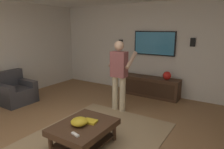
{
  "coord_description": "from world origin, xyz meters",
  "views": [
    {
      "loc": [
        -2.32,
        -2.07,
        1.91
      ],
      "look_at": [
        1.13,
        0.13,
        0.97
      ],
      "focal_mm": 32.39,
      "sensor_mm": 36.0,
      "label": 1
    }
  ],
  "objects_px": {
    "remote_white": "(75,134)",
    "book": "(90,121)",
    "vase_round": "(167,76)",
    "wall_speaker_right": "(121,43)",
    "armchair": "(15,92)",
    "coffee_table": "(84,130)",
    "media_console": "(149,86)",
    "wall_speaker_left": "(193,42)",
    "tv": "(154,43)",
    "bowl": "(79,122)",
    "person_standing": "(119,72)"
  },
  "relations": [
    {
      "from": "remote_white",
      "to": "book",
      "type": "bearing_deg",
      "value": 112.51
    },
    {
      "from": "remote_white",
      "to": "vase_round",
      "type": "relative_size",
      "value": 0.68
    },
    {
      "from": "book",
      "to": "wall_speaker_right",
      "type": "bearing_deg",
      "value": -76.24
    },
    {
      "from": "armchair",
      "to": "coffee_table",
      "type": "bearing_deg",
      "value": -11.65
    },
    {
      "from": "coffee_table",
      "to": "vase_round",
      "type": "height_order",
      "value": "vase_round"
    },
    {
      "from": "coffee_table",
      "to": "wall_speaker_right",
      "type": "distance_m",
      "value": 3.66
    },
    {
      "from": "media_console",
      "to": "remote_white",
      "type": "distance_m",
      "value": 3.34
    },
    {
      "from": "media_console",
      "to": "wall_speaker_left",
      "type": "bearing_deg",
      "value": 103.83
    },
    {
      "from": "tv",
      "to": "vase_round",
      "type": "relative_size",
      "value": 5.5
    },
    {
      "from": "vase_round",
      "to": "bowl",
      "type": "bearing_deg",
      "value": 172.14
    },
    {
      "from": "media_console",
      "to": "tv",
      "type": "xyz_separation_m",
      "value": [
        0.24,
        0.0,
        1.22
      ]
    },
    {
      "from": "armchair",
      "to": "tv",
      "type": "relative_size",
      "value": 0.68
    },
    {
      "from": "vase_round",
      "to": "armchair",
      "type": "bearing_deg",
      "value": 126.66
    },
    {
      "from": "media_console",
      "to": "tv",
      "type": "bearing_deg",
      "value": -180.0
    },
    {
      "from": "coffee_table",
      "to": "book",
      "type": "relative_size",
      "value": 4.55
    },
    {
      "from": "bowl",
      "to": "person_standing",
      "type": "bearing_deg",
      "value": 8.95
    },
    {
      "from": "media_console",
      "to": "bowl",
      "type": "height_order",
      "value": "media_console"
    },
    {
      "from": "bowl",
      "to": "remote_white",
      "type": "relative_size",
      "value": 1.81
    },
    {
      "from": "wall_speaker_right",
      "to": "wall_speaker_left",
      "type": "bearing_deg",
      "value": -90.0
    },
    {
      "from": "media_console",
      "to": "remote_white",
      "type": "xyz_separation_m",
      "value": [
        -3.33,
        -0.23,
        0.14
      ]
    },
    {
      "from": "person_standing",
      "to": "bowl",
      "type": "xyz_separation_m",
      "value": [
        -1.69,
        -0.27,
        -0.47
      ]
    },
    {
      "from": "person_standing",
      "to": "remote_white",
      "type": "height_order",
      "value": "person_standing"
    },
    {
      "from": "remote_white",
      "to": "vase_round",
      "type": "height_order",
      "value": "vase_round"
    },
    {
      "from": "wall_speaker_left",
      "to": "book",
      "type": "bearing_deg",
      "value": 164.47
    },
    {
      "from": "person_standing",
      "to": "wall_speaker_left",
      "type": "relative_size",
      "value": 7.45
    },
    {
      "from": "media_console",
      "to": "book",
      "type": "distance_m",
      "value": 2.91
    },
    {
      "from": "wall_speaker_left",
      "to": "wall_speaker_right",
      "type": "xyz_separation_m",
      "value": [
        0.0,
        2.14,
        -0.11
      ]
    },
    {
      "from": "media_console",
      "to": "person_standing",
      "type": "height_order",
      "value": "person_standing"
    },
    {
      "from": "media_console",
      "to": "vase_round",
      "type": "relative_size",
      "value": 7.73
    },
    {
      "from": "armchair",
      "to": "media_console",
      "type": "relative_size",
      "value": 0.48
    },
    {
      "from": "coffee_table",
      "to": "wall_speaker_right",
      "type": "relative_size",
      "value": 4.55
    },
    {
      "from": "bowl",
      "to": "tv",
      "type": "bearing_deg",
      "value": 1.25
    },
    {
      "from": "tv",
      "to": "book",
      "type": "relative_size",
      "value": 5.5
    },
    {
      "from": "bowl",
      "to": "wall_speaker_left",
      "type": "height_order",
      "value": "wall_speaker_left"
    },
    {
      "from": "armchair",
      "to": "tv",
      "type": "xyz_separation_m",
      "value": [
        2.65,
        -2.74,
        1.21
      ]
    },
    {
      "from": "person_standing",
      "to": "book",
      "type": "height_order",
      "value": "person_standing"
    },
    {
      "from": "tv",
      "to": "wall_speaker_left",
      "type": "xyz_separation_m",
      "value": [
        0.01,
        -1.03,
        0.07
      ]
    },
    {
      "from": "vase_round",
      "to": "wall_speaker_right",
      "type": "height_order",
      "value": "wall_speaker_right"
    },
    {
      "from": "bowl",
      "to": "book",
      "type": "relative_size",
      "value": 1.23
    },
    {
      "from": "media_console",
      "to": "bowl",
      "type": "bearing_deg",
      "value": 1.35
    },
    {
      "from": "wall_speaker_left",
      "to": "wall_speaker_right",
      "type": "bearing_deg",
      "value": 90.0
    },
    {
      "from": "person_standing",
      "to": "book",
      "type": "distance_m",
      "value": 1.65
    },
    {
      "from": "tv",
      "to": "armchair",
      "type": "bearing_deg",
      "value": -45.96
    },
    {
      "from": "tv",
      "to": "bowl",
      "type": "relative_size",
      "value": 4.47
    },
    {
      "from": "armchair",
      "to": "remote_white",
      "type": "bearing_deg",
      "value": -17.19
    },
    {
      "from": "tv",
      "to": "wall_speaker_left",
      "type": "distance_m",
      "value": 1.03
    },
    {
      "from": "wall_speaker_left",
      "to": "wall_speaker_right",
      "type": "height_order",
      "value": "wall_speaker_left"
    },
    {
      "from": "armchair",
      "to": "bowl",
      "type": "height_order",
      "value": "armchair"
    },
    {
      "from": "person_standing",
      "to": "vase_round",
      "type": "distance_m",
      "value": 1.56
    },
    {
      "from": "vase_round",
      "to": "wall_speaker_left",
      "type": "distance_m",
      "value": 1.08
    }
  ]
}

